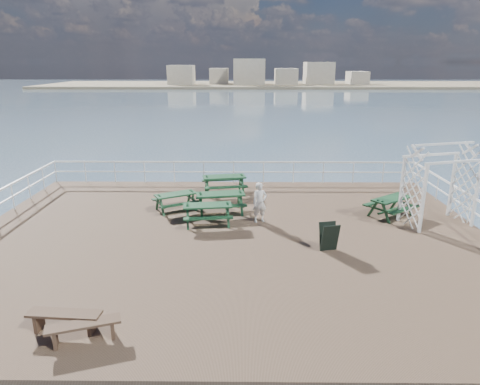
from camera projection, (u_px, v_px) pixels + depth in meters
name	position (u px, v px, depth m)	size (l,w,h in m)	color
ground	(229.00, 240.00, 14.77)	(18.00, 14.00, 0.30)	brown
sea_backdrop	(280.00, 82.00, 142.95)	(300.00, 300.00, 9.20)	#465D75
railing	(229.00, 191.00, 16.93)	(17.77, 13.76, 1.10)	white
picnic_table_a	(176.00, 198.00, 17.20)	(2.06, 1.94, 0.79)	#163E1E
picnic_table_b	(224.00, 181.00, 19.37)	(2.16, 1.86, 0.93)	#163E1E
picnic_table_c	(391.00, 203.00, 16.53)	(2.21, 2.14, 0.84)	#163E1E
picnic_table_d	(221.00, 199.00, 16.88)	(2.11, 1.82, 0.92)	#163E1E
picnic_table_e	(208.00, 210.00, 15.70)	(1.92, 1.62, 0.86)	#163E1E
flat_bench_near	(65.00, 317.00, 9.45)	(1.66, 0.51, 0.47)	brown
flat_bench_far	(84.00, 327.00, 9.11)	(1.58, 0.85, 0.44)	brown
trellis_arbor	(439.00, 189.00, 15.52)	(2.70, 1.92, 3.03)	white
sandwich_board	(329.00, 237.00, 13.52)	(0.64, 0.53, 0.92)	black
person	(260.00, 202.00, 15.87)	(0.55, 0.36, 1.51)	silver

